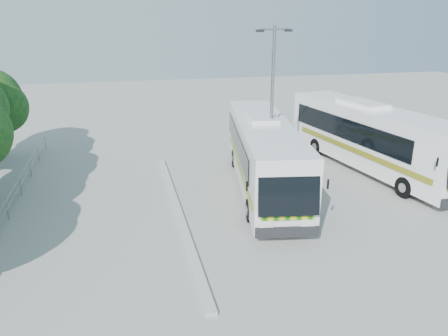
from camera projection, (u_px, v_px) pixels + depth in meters
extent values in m
plane|color=gray|center=(234.00, 225.00, 19.62)|extent=(100.00, 100.00, 0.00)
cube|color=#B2B2AD|center=(177.00, 211.00, 20.93)|extent=(0.40, 16.00, 0.15)
cylinder|color=gray|center=(10.00, 193.00, 20.79)|extent=(0.06, 22.00, 0.06)
cylinder|color=gray|center=(12.00, 200.00, 20.92)|extent=(0.06, 22.00, 0.06)
cylinder|color=gray|center=(43.00, 145.00, 30.14)|extent=(0.06, 0.06, 1.00)
sphere|color=#0F3813|center=(1.00, 108.00, 27.64)|extent=(3.28, 3.28, 3.28)
cube|color=silver|center=(264.00, 152.00, 23.39)|extent=(4.77, 13.11, 3.27)
cube|color=black|center=(289.00, 190.00, 17.17)|extent=(2.51, 0.89, 2.08)
cube|color=black|center=(237.00, 142.00, 23.78)|extent=(1.76, 10.14, 1.18)
cube|color=black|center=(287.00, 142.00, 23.96)|extent=(1.76, 10.14, 1.18)
cube|color=#0C540D|center=(239.00, 166.00, 23.20)|extent=(1.88, 10.99, 0.30)
cylinder|color=black|center=(250.00, 210.00, 19.85)|extent=(0.49, 1.11, 1.07)
cylinder|color=black|center=(303.00, 209.00, 20.01)|extent=(0.49, 1.11, 1.07)
cylinder|color=black|center=(235.00, 158.00, 27.23)|extent=(0.49, 1.11, 1.07)
cylinder|color=black|center=(273.00, 158.00, 27.38)|extent=(0.49, 1.11, 1.07)
cube|color=white|center=(371.00, 136.00, 26.27)|extent=(4.75, 13.68, 3.41)
cube|color=black|center=(346.00, 129.00, 26.23)|extent=(1.64, 10.62, 1.23)
cube|color=black|center=(383.00, 125.00, 27.23)|extent=(1.64, 10.62, 1.23)
cube|color=#0C591F|center=(354.00, 150.00, 25.69)|extent=(1.75, 11.50, 0.31)
cylinder|color=black|center=(405.00, 187.00, 22.50)|extent=(0.50, 1.16, 1.12)
cylinder|color=black|center=(442.00, 181.00, 23.39)|extent=(0.50, 1.16, 1.12)
cylinder|color=black|center=(317.00, 147.00, 29.66)|extent=(0.50, 1.16, 1.12)
cylinder|color=black|center=(347.00, 143.00, 30.55)|extent=(0.50, 1.16, 1.12)
cylinder|color=gray|center=(272.00, 111.00, 22.65)|extent=(0.21, 0.21, 8.52)
cylinder|color=gray|center=(275.00, 29.00, 21.34)|extent=(1.66, 0.55, 0.09)
cube|color=black|center=(260.00, 31.00, 20.96)|extent=(0.41, 0.29, 0.13)
cube|color=black|center=(288.00, 30.00, 21.75)|extent=(0.41, 0.29, 0.13)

